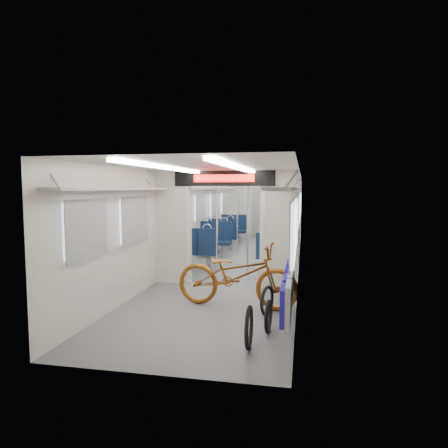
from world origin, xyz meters
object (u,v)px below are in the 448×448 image
object	(u,v)px
stanchion_near_left	(217,226)
seat_bay_near_left	(208,241)
seat_bay_near_right	(278,246)
bike_hoop_a	(249,329)
bike_hoop_c	(267,302)
stanchion_near_right	(248,227)
bicycle	(237,275)
stanchion_far_right	(262,215)
bike_hoop_b	(268,318)
seat_bay_far_right	(284,231)
stanchion_far_left	(237,216)
flip_bench	(289,288)
seat_bay_far_left	(229,230)

from	to	relation	value
stanchion_near_left	seat_bay_near_left	bearing A→B (deg)	109.43
seat_bay_near_right	stanchion_near_left	size ratio (longest dim) A/B	0.85
bike_hoop_a	seat_bay_near_left	bearing A→B (deg)	108.60
bike_hoop_c	stanchion_near_right	distance (m)	2.45
seat_bay_near_left	bike_hoop_a	bearing A→B (deg)	-71.40
bicycle	stanchion_far_right	size ratio (longest dim) A/B	0.88
bicycle	seat_bay_near_right	xyz separation A→B (m)	(0.46, 3.51, -0.01)
bicycle	bike_hoop_c	world-z (taller)	bicycle
bike_hoop_a	seat_bay_near_right	world-z (taller)	seat_bay_near_right
bike_hoop_b	stanchion_far_right	xyz separation A→B (m)	(-0.78, 6.55, 0.94)
seat_bay_far_right	stanchion_far_left	bearing A→B (deg)	-131.26
seat_bay_far_right	stanchion_near_left	bearing A→B (deg)	-104.02
seat_bay_far_right	stanchion_far_left	xyz separation A→B (m)	(-1.31, -1.49, 0.58)
bicycle	bike_hoop_b	distance (m)	1.30
seat_bay_near_left	stanchion_near_right	size ratio (longest dim) A/B	0.92
bicycle	stanchion_far_right	distance (m)	5.50
bike_hoop_b	bike_hoop_c	bearing A→B (deg)	96.40
bicycle	stanchion_far_left	bearing A→B (deg)	15.28
stanchion_far_right	seat_bay_far_right	bearing A→B (deg)	63.84
bike_hoop_a	bike_hoop_b	xyz separation A→B (m)	(0.18, 0.58, -0.04)
bicycle	stanchion_near_left	xyz separation A→B (m)	(-0.74, 1.91, 0.62)
bike_hoop_b	flip_bench	bearing A→B (deg)	38.37
seat_bay_far_left	stanchion_far_left	bearing A→B (deg)	-70.99
bike_hoop_c	stanchion_far_right	xyz separation A→B (m)	(-0.70, 5.83, 0.94)
bike_hoop_c	stanchion_far_left	bearing A→B (deg)	103.94
bike_hoop_a	flip_bench	bearing A→B (deg)	60.56
bike_hoop_b	stanchion_far_left	size ratio (longest dim) A/B	0.20
seat_bay_near_right	stanchion_far_right	xyz separation A→B (m)	(-0.62, 1.96, 0.62)
seat_bay_far_left	stanchion_near_right	xyz separation A→B (m)	(1.35, -5.04, 0.60)
seat_bay_far_right	stanchion_near_right	world-z (taller)	stanchion_near_right
bike_hoop_b	seat_bay_far_left	xyz separation A→B (m)	(-2.03, 7.95, 0.34)
seat_bay_far_left	stanchion_far_right	distance (m)	1.97
bike_hoop_a	stanchion_far_right	xyz separation A→B (m)	(-0.59, 7.13, 0.91)
stanchion_far_left	seat_bay_near_left	bearing A→B (deg)	-111.58
seat_bay_far_left	stanchion_far_left	world-z (taller)	stanchion_far_left
bicycle	seat_bay_far_right	world-z (taller)	seat_bay_far_right
bike_hoop_a	seat_bay_far_left	distance (m)	8.73
seat_bay_near_left	seat_bay_far_right	bearing A→B (deg)	57.27
bike_hoop_b	seat_bay_far_right	distance (m)	7.82
seat_bay_near_right	seat_bay_far_left	world-z (taller)	seat_bay_far_left
seat_bay_near_right	flip_bench	bearing A→B (deg)	-84.55
stanchion_near_left	seat_bay_far_right	bearing A→B (deg)	75.98
bike_hoop_a	seat_bay_near_left	size ratio (longest dim) A/B	0.25
bike_hoop_a	seat_bay_far_right	size ratio (longest dim) A/B	0.23
flip_bench	stanchion_near_right	bearing A→B (deg)	109.23
bike_hoop_c	seat_bay_near_left	distance (m)	4.62
seat_bay_far_right	flip_bench	bearing A→B (deg)	-86.85
bicycle	stanchion_near_right	xyz separation A→B (m)	(-0.06, 1.81, 0.62)
bike_hoop_b	bike_hoop_c	xyz separation A→B (m)	(-0.08, 0.73, 0.01)
flip_bench	stanchion_far_right	size ratio (longest dim) A/B	0.92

